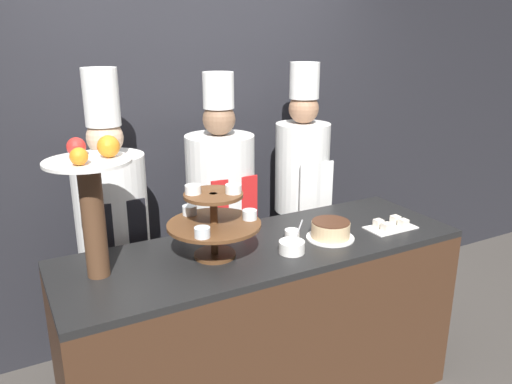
# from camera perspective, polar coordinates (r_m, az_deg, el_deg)

# --- Properties ---
(wall_back) EXTENTS (10.00, 0.06, 2.80)m
(wall_back) POSITION_cam_1_polar(r_m,az_deg,el_deg) (3.26, -7.61, 7.46)
(wall_back) COLOR #232328
(wall_back) RESTS_ON ground_plane
(buffet_counter) EXTENTS (2.05, 0.68, 0.96)m
(buffet_counter) POSITION_cam_1_polar(r_m,az_deg,el_deg) (2.74, 1.03, -15.26)
(buffet_counter) COLOR #422819
(buffet_counter) RESTS_ON ground_plane
(tiered_stand) EXTENTS (0.44, 0.44, 0.35)m
(tiered_stand) POSITION_cam_1_polar(r_m,az_deg,el_deg) (2.33, -4.82, -3.13)
(tiered_stand) COLOR brown
(tiered_stand) RESTS_ON buffet_counter
(fruit_pedestal) EXTENTS (0.36, 0.36, 0.61)m
(fruit_pedestal) POSITION_cam_1_polar(r_m,az_deg,el_deg) (2.19, -18.23, -0.20)
(fruit_pedestal) COLOR brown
(fruit_pedestal) RESTS_ON buffet_counter
(cake_round) EXTENTS (0.25, 0.25, 0.09)m
(cake_round) POSITION_cam_1_polar(r_m,az_deg,el_deg) (2.60, 8.52, -4.34)
(cake_round) COLOR white
(cake_round) RESTS_ON buffet_counter
(cup_white) EXTENTS (0.08, 0.08, 0.06)m
(cup_white) POSITION_cam_1_polar(r_m,az_deg,el_deg) (2.56, 4.13, -4.95)
(cup_white) COLOR white
(cup_white) RESTS_ON buffet_counter
(cake_square_tray) EXTENTS (0.27, 0.15, 0.05)m
(cake_square_tray) POSITION_cam_1_polar(r_m,az_deg,el_deg) (2.81, 15.14, -3.67)
(cake_square_tray) COLOR white
(cake_square_tray) RESTS_ON buffet_counter
(serving_bowl_near) EXTENTS (0.13, 0.13, 0.16)m
(serving_bowl_near) POSITION_cam_1_polar(r_m,az_deg,el_deg) (2.42, 4.11, -6.27)
(serving_bowl_near) COLOR white
(serving_bowl_near) RESTS_ON buffet_counter
(chef_left) EXTENTS (0.39, 0.39, 1.81)m
(chef_left) POSITION_cam_1_polar(r_m,az_deg,el_deg) (2.85, -16.01, -3.85)
(chef_left) COLOR #38332D
(chef_left) RESTS_ON ground_plane
(chef_center_left) EXTENTS (0.41, 0.41, 1.76)m
(chef_center_left) POSITION_cam_1_polar(r_m,az_deg,el_deg) (3.04, -4.02, -1.74)
(chef_center_left) COLOR black
(chef_center_left) RESTS_ON ground_plane
(chef_center_right) EXTENTS (0.35, 0.35, 1.80)m
(chef_center_right) POSITION_cam_1_polar(r_m,az_deg,el_deg) (3.29, 5.23, 0.48)
(chef_center_right) COLOR black
(chef_center_right) RESTS_ON ground_plane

